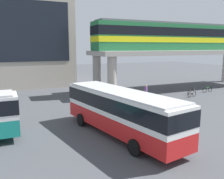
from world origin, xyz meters
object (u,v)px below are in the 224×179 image
object	(u,v)px
train	(173,36)
bus_main	(120,108)
bicycle_black	(191,92)
bicycle_brown	(157,98)
bicycle_green	(207,90)
bicycle_silver	(192,94)
pedestrian_walking_across	(146,93)

from	to	relation	value
train	bus_main	distance (m)	21.68
train	bicycle_black	bearing A→B (deg)	-94.47
train	bus_main	world-z (taller)	train
bicycle_brown	bicycle_black	size ratio (longest dim) A/B	1.08
train	bicycle_green	bearing A→B (deg)	-54.60
train	bicycle_silver	xyz separation A→B (m)	(-1.34, -5.76, -7.28)
train	bus_main	bearing A→B (deg)	-137.84
bicycle_green	bicycle_brown	bearing A→B (deg)	-169.28
bicycle_silver	bus_main	bearing A→B (deg)	-149.69
bus_main	bicycle_brown	world-z (taller)	bus_main
train	bicycle_green	world-z (taller)	train
bicycle_silver	pedestrian_walking_across	size ratio (longest dim) A/B	0.99
bus_main	train	bearing A→B (deg)	42.16
pedestrian_walking_across	bicycle_silver	bearing A→B (deg)	-11.75
bus_main	bicycle_brown	size ratio (longest dim) A/B	6.34
train	bus_main	size ratio (longest dim) A/B	2.13
train	bicycle_black	xyz separation A→B (m)	(-0.35, -4.43, -7.28)
bus_main	bicycle_silver	distance (m)	16.51
train	bicycle_brown	xyz separation A→B (m)	(-6.77, -5.95, -7.28)
bicycle_green	bicycle_brown	xyz separation A→B (m)	(-9.70, -1.84, 0.00)
train	pedestrian_walking_across	size ratio (longest dim) A/B	13.78
train	bicycle_silver	world-z (taller)	train
train	bicycle_silver	bearing A→B (deg)	-103.06
bus_main	bicycle_silver	bearing A→B (deg)	30.31
bicycle_green	pedestrian_walking_across	bearing A→B (deg)	-177.77
train	pedestrian_walking_across	xyz separation A→B (m)	(-7.32, -4.52, -6.81)
bus_main	bicycle_green	distance (m)	21.01
bicycle_brown	bicycle_black	world-z (taller)	same
bicycle_green	pedestrian_walking_across	world-z (taller)	pedestrian_walking_across
pedestrian_walking_across	bus_main	bearing A→B (deg)	-130.70
bicycle_green	pedestrian_walking_across	distance (m)	10.26
train	pedestrian_walking_across	distance (m)	10.97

